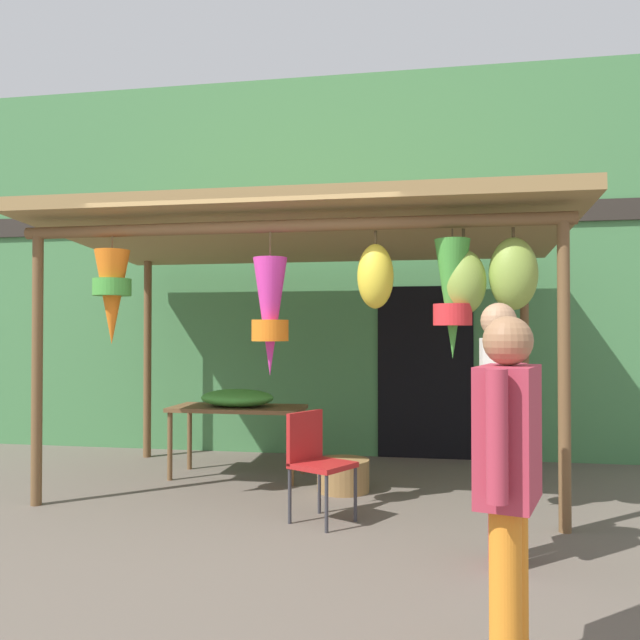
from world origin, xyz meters
The scene contains 9 objects.
ground_plane centered at (0.00, 0.00, 0.00)m, with size 30.00×30.00×0.00m, color #60564C.
shop_facade centered at (0.01, 2.61, 2.28)m, with size 10.18×0.29×4.56m.
market_stall_canopy centered at (0.39, 0.70, 2.26)m, with size 4.77×2.66×2.58m.
display_table centered at (-0.47, 1.16, 0.63)m, with size 1.33×0.63×0.71m.
flower_heap_on_table centered at (-0.46, 1.13, 0.80)m, with size 0.74×0.52×0.18m.
folding_chair centered at (0.58, -0.21, 0.50)m, with size 0.54×0.54×0.84m.
wicker_basket_by_table centered at (0.66, 0.75, 0.15)m, with size 0.48×0.48×0.29m, color olive.
vendor_in_orange centered at (1.90, -0.97, 0.98)m, with size 0.23×0.59×1.65m.
customer_foreground centered at (1.80, -2.40, 0.90)m, with size 0.32×0.58×1.54m.
Camera 1 is at (1.50, -5.22, 1.47)m, focal length 36.64 mm.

